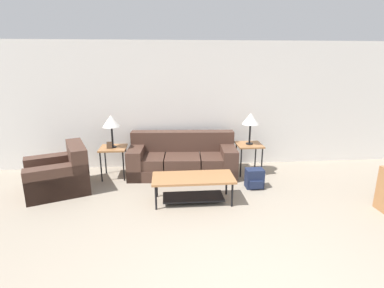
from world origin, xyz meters
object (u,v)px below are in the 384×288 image
Objects in this scene: side_table_right at (249,147)px; table_lamp_left at (111,122)px; armchair at (60,175)px; backpack at (254,179)px; table_lamp_right at (251,119)px; side_table_left at (113,151)px; couch at (183,160)px; coffee_table at (193,183)px.

table_lamp_left reaches higher than side_table_right.
backpack is (3.43, -0.19, -0.11)m from armchair.
table_lamp_left is 1.00× the size of table_lamp_right.
side_table_right is (2.67, 0.00, 0.00)m from side_table_left.
couch is 3.54× the size of side_table_left.
table_lamp_right is (-0.00, -0.00, 0.57)m from side_table_right.
side_table_left is at bearing 163.98° from backpack.
couch is at bearing 2.36° from table_lamp_left.
side_table_left is at bearing -177.64° from couch.
side_table_left is 2.73m from table_lamp_right.
side_table_right is (1.33, -0.06, 0.24)m from couch.
backpack is (1.14, 0.46, -0.15)m from coffee_table.
table_lamp_right reaches higher than armchair.
table_lamp_right is at bearing 8.97° from armchair.
couch is 3.54× the size of side_table_right.
couch is 6.14× the size of backpack.
table_lamp_right is at bearing -0.00° from side_table_left.
table_lamp_right is (2.67, 0.00, 0.00)m from table_lamp_left.
coffee_table is at bearing -85.48° from couch.
table_lamp_left is (0.00, -0.00, 0.57)m from side_table_left.
side_table_left is 0.97× the size of table_lamp_left.
backpack is at bearing 21.73° from coffee_table.
backpack is (2.58, -0.74, -0.94)m from table_lamp_left.
couch reaches higher than armchair.
coffee_table is at bearing -39.83° from side_table_left.
side_table_right is 1.74× the size of backpack.
couch is 1.56m from table_lamp_left.
coffee_table is at bearing -135.80° from side_table_right.
side_table_left is (-1.34, -0.06, 0.24)m from couch.
table_lamp_right is 1.79× the size of backpack.
coffee_table is at bearing -135.80° from table_lamp_right.
coffee_table is (0.10, -1.25, 0.02)m from couch.
side_table_left is (0.85, 0.55, 0.26)m from armchair.
table_lamp_left reaches higher than coffee_table.
side_table_left is at bearing 33.19° from armchair.
coffee_table is 3.73× the size of backpack.
coffee_table is 2.08× the size of table_lamp_right.
couch is 1.56m from table_lamp_right.
coffee_table is 1.89m from table_lamp_right.
coffee_table is (2.28, -0.64, 0.04)m from armchair.
side_table_left reaches higher than coffee_table.
table_lamp_left reaches higher than couch.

